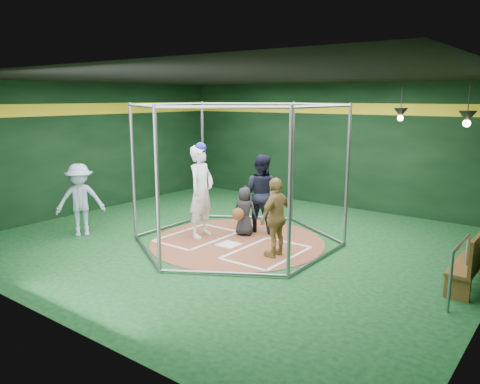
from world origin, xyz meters
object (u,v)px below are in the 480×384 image
Objects in this scene: umpire at (261,193)px; dugout_bench at (475,257)px; visitor_leopard at (276,217)px; batter_figure at (201,191)px.

dugout_bench is (4.69, -0.55, -0.41)m from umpire.
visitor_leopard is at bearing 123.60° from umpire.
visitor_leopard is 1.79m from umpire.
batter_figure is 2.09m from visitor_leopard.
umpire is at bearing 173.37° from dugout_bench.
visitor_leopard is 0.87× the size of umpire.
batter_figure is 1.35× the size of visitor_leopard.
dugout_bench is (5.51, 0.61, -0.56)m from batter_figure.
batter_figure is 1.43m from umpire.
dugout_bench is (3.44, 0.73, -0.30)m from visitor_leopard.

